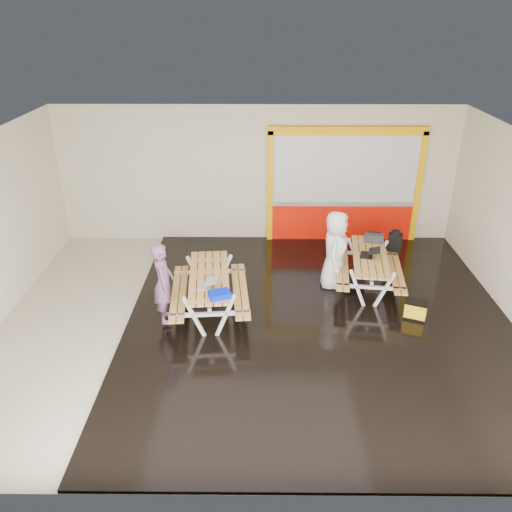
{
  "coord_description": "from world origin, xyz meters",
  "views": [
    {
      "loc": [
        0.08,
        -8.51,
        5.61
      ],
      "look_at": [
        0.0,
        0.9,
        1.0
      ],
      "focal_mm": 35.98,
      "sensor_mm": 36.0,
      "label": 1
    }
  ],
  "objects_px": {
    "dark_case": "(352,282)",
    "blue_pouch": "(220,294)",
    "person_left": "(163,283)",
    "laptop_right": "(369,254)",
    "laptop_left": "(207,284)",
    "fluke_bag": "(416,310)",
    "picnic_table_left": "(209,285)",
    "toolbox": "(374,238)",
    "picnic_table_right": "(369,263)",
    "backpack": "(395,241)",
    "person_right": "(335,251)"
  },
  "relations": [
    {
      "from": "person_left",
      "to": "laptop_left",
      "type": "xyz_separation_m",
      "value": [
        0.82,
        -0.07,
        0.01
      ]
    },
    {
      "from": "picnic_table_left",
      "to": "picnic_table_right",
      "type": "xyz_separation_m",
      "value": [
        3.34,
        1.02,
        -0.04
      ]
    },
    {
      "from": "person_left",
      "to": "blue_pouch",
      "type": "distance_m",
      "value": 1.18
    },
    {
      "from": "blue_pouch",
      "to": "fluke_bag",
      "type": "height_order",
      "value": "blue_pouch"
    },
    {
      "from": "toolbox",
      "to": "dark_case",
      "type": "bearing_deg",
      "value": -129.74
    },
    {
      "from": "backpack",
      "to": "picnic_table_right",
      "type": "bearing_deg",
      "value": -129.82
    },
    {
      "from": "blue_pouch",
      "to": "toolbox",
      "type": "height_order",
      "value": "toolbox"
    },
    {
      "from": "laptop_right",
      "to": "fluke_bag",
      "type": "bearing_deg",
      "value": -58.41
    },
    {
      "from": "blue_pouch",
      "to": "dark_case",
      "type": "bearing_deg",
      "value": 34.73
    },
    {
      "from": "laptop_right",
      "to": "backpack",
      "type": "bearing_deg",
      "value": 49.98
    },
    {
      "from": "picnic_table_right",
      "to": "dark_case",
      "type": "height_order",
      "value": "picnic_table_right"
    },
    {
      "from": "picnic_table_left",
      "to": "backpack",
      "type": "xyz_separation_m",
      "value": [
        4.09,
        1.92,
        0.08
      ]
    },
    {
      "from": "person_left",
      "to": "toolbox",
      "type": "bearing_deg",
      "value": -72.35
    },
    {
      "from": "dark_case",
      "to": "person_right",
      "type": "bearing_deg",
      "value": 171.7
    },
    {
      "from": "picnic_table_left",
      "to": "laptop_right",
      "type": "bearing_deg",
      "value": 16.72
    },
    {
      "from": "picnic_table_left",
      "to": "backpack",
      "type": "bearing_deg",
      "value": 25.1
    },
    {
      "from": "laptop_left",
      "to": "backpack",
      "type": "distance_m",
      "value": 4.73
    },
    {
      "from": "picnic_table_left",
      "to": "person_left",
      "type": "height_order",
      "value": "person_left"
    },
    {
      "from": "laptop_right",
      "to": "dark_case",
      "type": "bearing_deg",
      "value": 161.38
    },
    {
      "from": "blue_pouch",
      "to": "toolbox",
      "type": "bearing_deg",
      "value": 37.77
    },
    {
      "from": "laptop_right",
      "to": "person_left",
      "type": "bearing_deg",
      "value": -161.72
    },
    {
      "from": "dark_case",
      "to": "blue_pouch",
      "type": "bearing_deg",
      "value": -145.27
    },
    {
      "from": "laptop_left",
      "to": "blue_pouch",
      "type": "height_order",
      "value": "laptop_left"
    },
    {
      "from": "picnic_table_right",
      "to": "backpack",
      "type": "bearing_deg",
      "value": 50.18
    },
    {
      "from": "picnic_table_right",
      "to": "laptop_right",
      "type": "xyz_separation_m",
      "value": [
        -0.03,
        -0.03,
        0.25
      ]
    },
    {
      "from": "fluke_bag",
      "to": "person_right",
      "type": "bearing_deg",
      "value": 136.72
    },
    {
      "from": "blue_pouch",
      "to": "dark_case",
      "type": "height_order",
      "value": "blue_pouch"
    },
    {
      "from": "blue_pouch",
      "to": "backpack",
      "type": "relative_size",
      "value": 0.73
    },
    {
      "from": "laptop_left",
      "to": "fluke_bag",
      "type": "distance_m",
      "value": 4.13
    },
    {
      "from": "backpack",
      "to": "fluke_bag",
      "type": "distance_m",
      "value": 2.19
    },
    {
      "from": "picnic_table_left",
      "to": "picnic_table_right",
      "type": "distance_m",
      "value": 3.5
    },
    {
      "from": "toolbox",
      "to": "fluke_bag",
      "type": "height_order",
      "value": "toolbox"
    },
    {
      "from": "picnic_table_left",
      "to": "dark_case",
      "type": "xyz_separation_m",
      "value": [
        3.03,
        1.09,
        -0.53
      ]
    },
    {
      "from": "blue_pouch",
      "to": "picnic_table_right",
      "type": "bearing_deg",
      "value": 30.92
    },
    {
      "from": "person_right",
      "to": "fluke_bag",
      "type": "distance_m",
      "value": 2.09
    },
    {
      "from": "picnic_table_left",
      "to": "toolbox",
      "type": "bearing_deg",
      "value": 25.9
    },
    {
      "from": "picnic_table_left",
      "to": "picnic_table_right",
      "type": "relative_size",
      "value": 1.04
    },
    {
      "from": "picnic_table_left",
      "to": "picnic_table_right",
      "type": "bearing_deg",
      "value": 16.99
    },
    {
      "from": "fluke_bag",
      "to": "laptop_left",
      "type": "bearing_deg",
      "value": -176.68
    },
    {
      "from": "blue_pouch",
      "to": "fluke_bag",
      "type": "relative_size",
      "value": 0.74
    },
    {
      "from": "person_left",
      "to": "dark_case",
      "type": "distance_m",
      "value": 4.2
    },
    {
      "from": "dark_case",
      "to": "backpack",
      "type": "bearing_deg",
      "value": 37.8
    },
    {
      "from": "backpack",
      "to": "person_right",
      "type": "bearing_deg",
      "value": -152.74
    },
    {
      "from": "picnic_table_left",
      "to": "backpack",
      "type": "relative_size",
      "value": 4.52
    },
    {
      "from": "picnic_table_left",
      "to": "person_right",
      "type": "distance_m",
      "value": 2.86
    },
    {
      "from": "person_right",
      "to": "laptop_right",
      "type": "relative_size",
      "value": 3.8
    },
    {
      "from": "laptop_left",
      "to": "toolbox",
      "type": "xyz_separation_m",
      "value": [
        3.56,
        2.17,
        -0.01
      ]
    },
    {
      "from": "backpack",
      "to": "dark_case",
      "type": "height_order",
      "value": "backpack"
    },
    {
      "from": "person_left",
      "to": "fluke_bag",
      "type": "height_order",
      "value": "person_left"
    },
    {
      "from": "person_left",
      "to": "laptop_right",
      "type": "relative_size",
      "value": 3.45
    }
  ]
}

